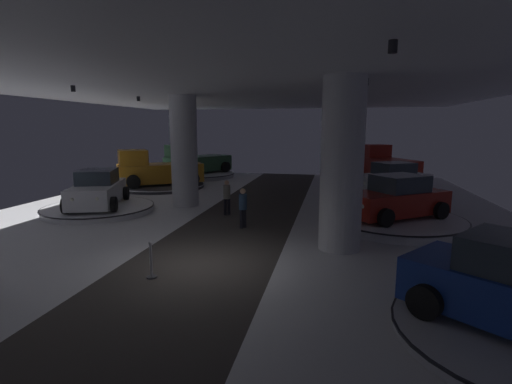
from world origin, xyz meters
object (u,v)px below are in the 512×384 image
display_car_far_right (391,179)px  display_platform_deep_left (199,175)px  column_left (184,151)px  display_platform_mid_right (394,221)px  visitor_walking_near (243,206)px  visitor_walking_far (227,195)px  display_platform_deep_right (386,179)px  display_car_mid_right (396,198)px  display_car_mid_left (98,190)px  column_right (342,165)px  pickup_truck_deep_left (195,162)px  pickup_truck_deep_right (384,164)px  display_platform_mid_left (99,208)px  display_platform_far_left (161,186)px  display_platform_far_right (390,196)px  pickup_truck_far_left (156,170)px

display_car_far_right → display_platform_deep_left: bearing=154.0°
column_left → display_platform_mid_right: bearing=-12.2°
visitor_walking_near → visitor_walking_far: bearing=121.2°
display_platform_deep_right → display_car_mid_right: display_car_mid_right is taller
display_car_mid_left → visitor_walking_near: bearing=-11.2°
display_platform_mid_right → column_right: bearing=-123.0°
column_left → pickup_truck_deep_left: size_ratio=0.98×
column_left → pickup_truck_deep_right: column_left is taller
display_car_mid_left → display_platform_deep_right: display_car_mid_left is taller
display_platform_mid_left → pickup_truck_deep_left: bearing=89.9°
display_platform_far_left → visitor_walking_near: visitor_walking_near is taller
display_car_mid_left → display_platform_mid_left: bearing=-69.6°
display_platform_far_left → pickup_truck_deep_right: (14.83, 6.44, 1.14)m
display_car_mid_left → pickup_truck_deep_right: 19.95m
display_platform_mid_left → display_platform_deep_right: size_ratio=0.89×
column_left → display_platform_far_right: (10.51, 3.97, -2.57)m
display_car_mid_left → visitor_walking_far: bearing=5.7°
visitor_walking_near → pickup_truck_deep_right: bearing=64.8°
display_platform_mid_left → display_platform_far_left: display_platform_mid_left is taller
display_platform_deep_left → display_car_mid_left: size_ratio=1.24×
display_platform_mid_right → visitor_walking_near: bearing=-165.1°
visitor_walking_far → display_car_mid_left: bearing=-174.3°
pickup_truck_deep_left → display_car_far_right: 15.37m
visitor_walking_near → display_platform_deep_right: bearing=64.0°
display_car_mid_right → pickup_truck_deep_right: bearing=85.1°
column_right → column_left: 9.44m
display_car_far_right → pickup_truck_deep_right: bearing=86.0°
pickup_truck_deep_right → display_platform_far_right: bearing=-94.2°
column_left → display_platform_mid_right: size_ratio=1.01×
pickup_truck_deep_right → visitor_walking_far: bearing=-122.6°
display_platform_mid_right → pickup_truck_far_left: bearing=153.4°
visitor_walking_far → display_platform_deep_right: bearing=56.4°
display_platform_deep_left → visitor_walking_far: size_ratio=3.57×
column_left → pickup_truck_far_left: column_left is taller
display_car_far_right → display_platform_far_left: display_car_far_right is taller
pickup_truck_deep_right → display_car_far_right: bearing=-94.0°
display_car_mid_right → visitor_walking_far: (-7.21, 0.48, -0.22)m
display_car_mid_left → display_platform_mid_right: bearing=0.5°
pickup_truck_far_left → display_platform_mid_right: bearing=-26.6°
display_platform_deep_right → visitor_walking_far: 15.40m
display_platform_deep_right → visitor_walking_near: 16.57m
display_platform_far_right → display_car_mid_right: bearing=-95.9°
display_car_mid_left → display_platform_deep_right: bearing=42.5°
display_platform_deep_right → display_platform_far_right: bearing=-95.5°
display_platform_mid_left → visitor_walking_near: visitor_walking_near is taller
display_car_far_right → pickup_truck_far_left: bearing=176.7°
pickup_truck_deep_right → display_platform_deep_right: bearing=-63.5°
display_platform_far_right → display_platform_deep_right: (0.69, 7.19, 0.01)m
display_car_far_right → display_car_mid_right: size_ratio=1.02×
display_platform_far_left → visitor_walking_far: (6.45, -6.65, 0.78)m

